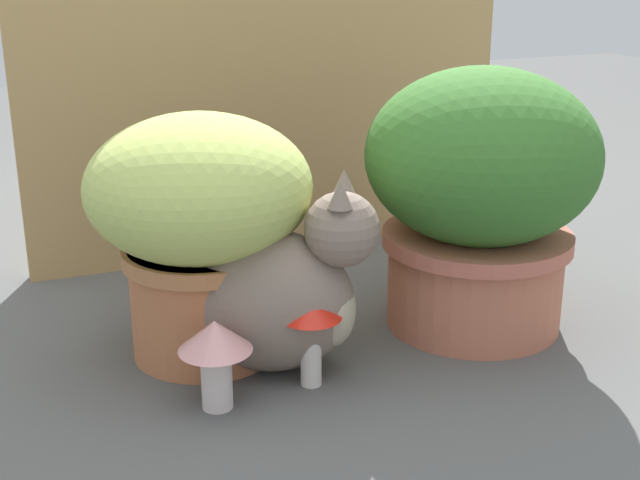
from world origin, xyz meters
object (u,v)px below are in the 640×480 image
object	(u,v)px
leafy_planter	(480,190)
mushroom_ornament_red	(310,317)
cat	(279,293)
grass_planter	(200,219)
mushroom_ornament_pink	(215,347)

from	to	relation	value
leafy_planter	mushroom_ornament_red	distance (m)	0.37
cat	mushroom_ornament_red	size ratio (longest dim) A/B	2.39
grass_planter	mushroom_ornament_pink	size ratio (longest dim) A/B	2.89
mushroom_ornament_pink	mushroom_ornament_red	xyz separation A→B (m)	(0.14, 0.01, 0.02)
mushroom_ornament_pink	mushroom_ornament_red	world-z (taller)	mushroom_ornament_red
grass_planter	mushroom_ornament_pink	world-z (taller)	grass_planter
cat	mushroom_ornament_pink	size ratio (longest dim) A/B	2.62
leafy_planter	mushroom_ornament_pink	xyz separation A→B (m)	(-0.48, -0.12, -0.14)
grass_planter	mushroom_ornament_red	xyz separation A→B (m)	(0.11, -0.16, -0.11)
cat	grass_planter	bearing A→B (deg)	133.47
leafy_planter	mushroom_ornament_pink	world-z (taller)	leafy_planter
leafy_planter	mushroom_ornament_red	world-z (taller)	leafy_planter
grass_planter	cat	xyz separation A→B (m)	(0.09, -0.10, -0.10)
cat	leafy_planter	bearing A→B (deg)	5.47
mushroom_ornament_red	mushroom_ornament_pink	bearing A→B (deg)	-174.47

